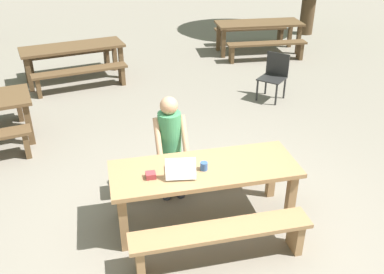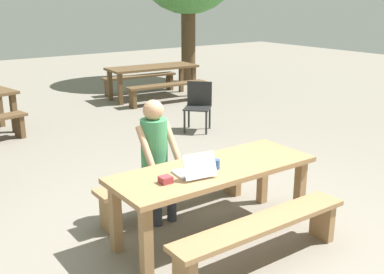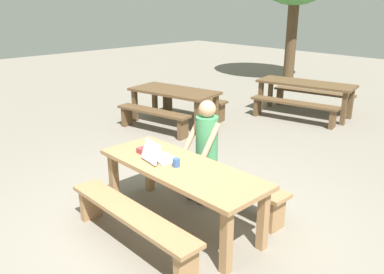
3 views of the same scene
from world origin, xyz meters
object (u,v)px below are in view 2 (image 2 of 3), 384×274
Objects in this scene: picnic_table_distant at (152,71)px; coffee_mug at (216,164)px; laptop at (195,170)px; person_seated at (156,152)px; small_pouch at (166,180)px; plastic_chair at (198,105)px; picnic_table_front at (214,177)px.

coffee_mug is at bearing -112.06° from picnic_table_distant.
laptop reaches higher than coffee_mug.
coffee_mug reaches higher than picnic_table_distant.
coffee_mug is 0.72m from person_seated.
coffee_mug is at bearing 2.48° from small_pouch.
plastic_chair is at bearing 56.02° from coffee_mug.
picnic_table_front is 0.70m from person_seated.
small_pouch is 0.12× the size of plastic_chair.
picnic_table_front is at bearing 6.68° from small_pouch.
person_seated is 1.52× the size of plastic_chair.
plastic_chair reaches higher than small_pouch.
picnic_table_distant is (3.16, 5.34, -0.10)m from person_seated.
coffee_mug is at bearing -113.60° from picnic_table_front.
coffee_mug reaches higher than small_pouch.
picnic_table_front is 0.33m from laptop.
person_seated reaches higher than laptop.
laptop is 6.84m from picnic_table_distant.
picnic_table_distant is (3.18, 6.05, -0.14)m from laptop.
person_seated reaches higher than picnic_table_front.
person_seated is at bearing 109.42° from coffee_mug.
plastic_chair is 2.91m from picnic_table_distant.
person_seated is 3.50m from plastic_chair.
person_seated is (-0.24, 0.68, -0.02)m from coffee_mug.
plastic_chair is at bearing 46.47° from person_seated.
person_seated reaches higher than picnic_table_distant.
plastic_chair is at bearing 49.75° from small_pouch.
laptop is at bearing -173.32° from coffee_mug.
picnic_table_distant reaches higher than picnic_table_front.
picnic_table_front is at bearing 66.40° from coffee_mug.
small_pouch reaches higher than picnic_table_front.
laptop reaches higher than plastic_chair.
laptop is at bearing -80.24° from plastic_chair.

